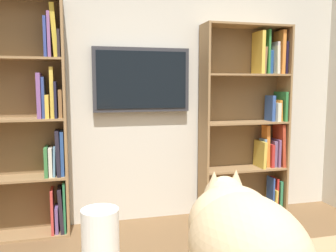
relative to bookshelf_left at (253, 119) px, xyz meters
name	(u,v)px	position (x,y,z in m)	size (l,w,h in m)	color
wall_back	(137,87)	(1.20, -0.16, 0.33)	(4.52, 0.06, 2.70)	beige
bookshelf_left	(253,119)	(0.00, 0.00, 0.00)	(0.91, 0.28, 1.97)	#937047
bookshelf_right	(31,121)	(2.19, 0.00, 0.03)	(0.82, 0.28, 2.14)	#937047
wall_mounted_tv	(142,80)	(1.17, -0.08, 0.41)	(0.95, 0.07, 0.62)	#333338
cat	(242,240)	(1.35, 2.49, -0.07)	(0.32, 0.57, 0.33)	#D1B284
paper_towel_roll	(101,248)	(1.73, 2.35, -0.12)	(0.11, 0.11, 0.24)	white
coffee_mug	(281,241)	(1.10, 2.30, -0.19)	(0.08, 0.08, 0.10)	#335999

